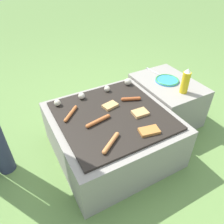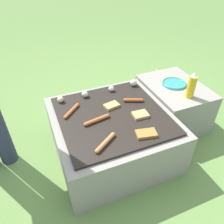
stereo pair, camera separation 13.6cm
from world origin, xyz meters
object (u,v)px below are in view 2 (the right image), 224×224
Objects in this scene: fork_utensil at (162,74)px; sausage_front_center at (134,100)px; plate_colorful at (174,83)px; condiment_bottle at (192,86)px.

sausage_front_center is at bearing -145.74° from fork_utensil.
condiment_bottle is (-0.01, -0.21, 0.09)m from plate_colorful.
condiment_bottle reaches higher than plate_colorful.
condiment_bottle is at bearing -91.44° from fork_utensil.
fork_utensil is (0.45, 0.31, -0.01)m from sausage_front_center.
sausage_front_center is 0.54m from fork_utensil.
sausage_front_center reaches higher than fork_utensil.
sausage_front_center is 0.70× the size of plate_colorful.
plate_colorful is at bearing -90.95° from fork_utensil.
fork_utensil is at bearing 34.26° from sausage_front_center.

